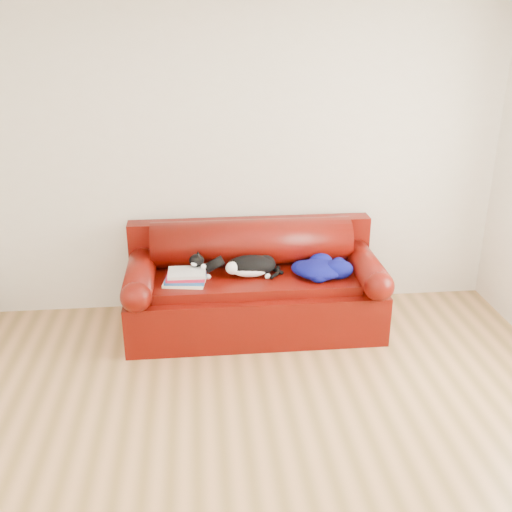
{
  "coord_description": "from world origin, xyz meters",
  "views": [
    {
      "loc": [
        -0.41,
        -3.03,
        2.5
      ],
      "look_at": [
        0.03,
        1.35,
        0.71
      ],
      "focal_mm": 42.0,
      "sensor_mm": 36.0,
      "label": 1
    }
  ],
  "objects_px": {
    "book_stack": "(186,277)",
    "blanket": "(321,268)",
    "sofa_base": "(254,302)",
    "cat": "(250,266)"
  },
  "relations": [
    {
      "from": "sofa_base",
      "to": "book_stack",
      "type": "xyz_separation_m",
      "value": [
        -0.56,
        -0.13,
        0.31
      ]
    },
    {
      "from": "book_stack",
      "to": "blanket",
      "type": "distance_m",
      "value": 1.11
    },
    {
      "from": "book_stack",
      "to": "blanket",
      "type": "relative_size",
      "value": 0.7
    },
    {
      "from": "cat",
      "to": "blanket",
      "type": "distance_m",
      "value": 0.58
    },
    {
      "from": "cat",
      "to": "blanket",
      "type": "bearing_deg",
      "value": -12.91
    },
    {
      "from": "cat",
      "to": "blanket",
      "type": "height_order",
      "value": "cat"
    },
    {
      "from": "cat",
      "to": "book_stack",
      "type": "bearing_deg",
      "value": -177.98
    },
    {
      "from": "sofa_base",
      "to": "blanket",
      "type": "xyz_separation_m",
      "value": [
        0.54,
        -0.09,
        0.33
      ]
    },
    {
      "from": "book_stack",
      "to": "cat",
      "type": "xyz_separation_m",
      "value": [
        0.53,
        0.09,
        0.03
      ]
    },
    {
      "from": "cat",
      "to": "blanket",
      "type": "relative_size",
      "value": 1.17
    }
  ]
}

